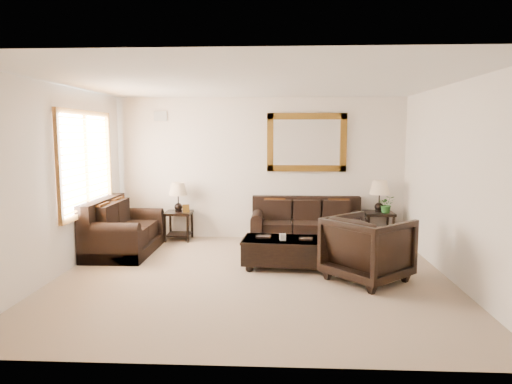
# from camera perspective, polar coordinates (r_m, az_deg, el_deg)

# --- Properties ---
(room) EXTENTS (5.51, 5.01, 2.71)m
(room) POSITION_cam_1_polar(r_m,az_deg,el_deg) (6.28, -0.51, 1.24)
(room) COLOR gray
(room) RESTS_ON ground
(window) EXTENTS (0.07, 1.96, 1.66)m
(window) POSITION_cam_1_polar(r_m,az_deg,el_deg) (7.78, -20.40, 3.43)
(window) COLOR white
(window) RESTS_ON room
(mirror) EXTENTS (1.50, 0.06, 1.10)m
(mirror) POSITION_cam_1_polar(r_m,az_deg,el_deg) (8.72, 6.35, 6.17)
(mirror) COLOR #4C2B0F
(mirror) RESTS_ON room
(air_vent) EXTENTS (0.25, 0.02, 0.18)m
(air_vent) POSITION_cam_1_polar(r_m,az_deg,el_deg) (9.01, -11.87, 9.28)
(air_vent) COLOR #999999
(air_vent) RESTS_ON room
(sofa) EXTENTS (2.04, 0.88, 0.83)m
(sofa) POSITION_cam_1_polar(r_m,az_deg,el_deg) (8.52, 6.36, -4.34)
(sofa) COLOR black
(sofa) RESTS_ON room
(loveseat) EXTENTS (0.97, 1.63, 0.92)m
(loveseat) POSITION_cam_1_polar(r_m,az_deg,el_deg) (8.11, -16.50, -4.93)
(loveseat) COLOR black
(loveseat) RESTS_ON room
(end_table_left) EXTENTS (0.50, 0.50, 1.10)m
(end_table_left) POSITION_cam_1_polar(r_m,az_deg,el_deg) (8.75, -9.68, -1.33)
(end_table_left) COLOR black
(end_table_left) RESTS_ON room
(end_table_right) EXTENTS (0.53, 0.53, 1.16)m
(end_table_right) POSITION_cam_1_polar(r_m,az_deg,el_deg) (8.72, 15.14, -1.25)
(end_table_right) COLOR black
(end_table_right) RESTS_ON room
(coffee_table) EXTENTS (1.36, 0.81, 0.55)m
(coffee_table) POSITION_cam_1_polar(r_m,az_deg,el_deg) (6.96, 3.76, -7.19)
(coffee_table) COLOR black
(coffee_table) RESTS_ON room
(armchair) EXTENTS (1.31, 1.31, 0.99)m
(armchair) POSITION_cam_1_polar(r_m,az_deg,el_deg) (6.47, 13.79, -6.51)
(armchair) COLOR black
(armchair) RESTS_ON floor
(potted_plant) EXTENTS (0.32, 0.35, 0.25)m
(potted_plant) POSITION_cam_1_polar(r_m,az_deg,el_deg) (8.67, 16.00, -1.71)
(potted_plant) COLOR #23541D
(potted_plant) RESTS_ON end_table_right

